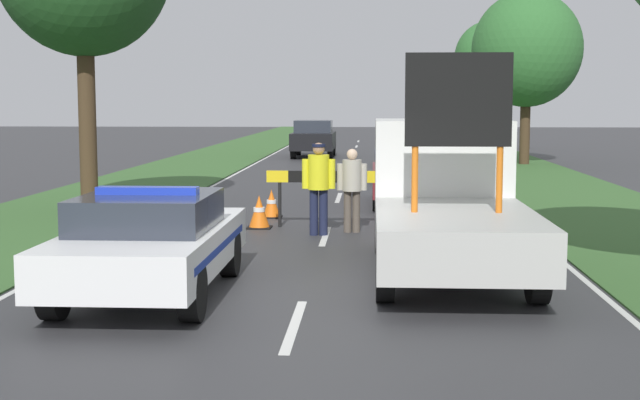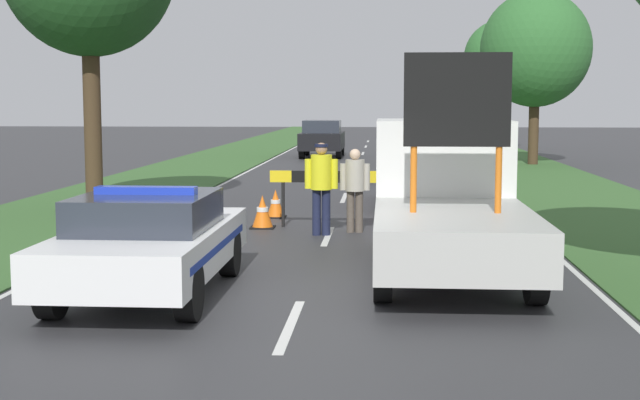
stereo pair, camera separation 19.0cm
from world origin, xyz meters
The scene contains 18 objects.
ground_plane centered at (0.00, 0.00, 0.00)m, with size 160.00×160.00×0.00m, color #333335.
lane_markings centered at (0.00, 18.13, 0.00)m, with size 8.09×70.31×0.01m.
grass_verge_left centered at (-6.28, 20.00, 0.01)m, with size 4.37×120.00×0.03m.
grass_verge_right centered at (6.28, 20.00, 0.01)m, with size 4.37×120.00×0.03m.
police_car centered at (-2.05, 0.03, 0.73)m, with size 1.91×4.59×1.48m.
work_truck centered at (2.05, 2.41, 1.12)m, with size 2.19×5.98×3.24m.
road_barrier centered at (0.07, 6.68, 0.96)m, with size 2.69×0.08×1.17m.
police_officer centered at (-0.14, 5.58, 1.07)m, with size 0.65×0.41×1.80m.
pedestrian_civilian centered at (0.50, 6.01, 0.97)m, with size 0.60×0.38×1.66m.
traffic_cone_near_police centered at (3.42, 7.27, 0.29)m, with size 0.42×0.42×0.59m.
traffic_cone_centre_front centered at (-1.41, 6.48, 0.34)m, with size 0.49×0.49×0.68m.
traffic_cone_near_truck centered at (-1.35, 8.17, 0.31)m, with size 0.46×0.46×0.63m.
queued_car_wagon_maroon centered at (1.80, 10.90, 0.73)m, with size 1.78×4.30×1.37m.
queued_car_hatch_blue centered at (1.91, 17.72, 0.75)m, with size 1.83×4.31×1.40m.
queued_car_van_white centered at (2.11, 24.61, 0.74)m, with size 1.73×3.91×1.40m.
queued_car_sedan_black centered at (-1.84, 30.10, 0.89)m, with size 1.93×4.34×1.72m.
roadside_tree_near_right centered at (7.18, 37.07, 4.87)m, with size 3.81×3.81×6.90m.
roadside_tree_mid_left centered at (7.17, 25.56, 4.69)m, with size 4.47×4.47×7.06m.
Camera 2 is at (1.08, -11.53, 2.59)m, focal length 50.00 mm.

